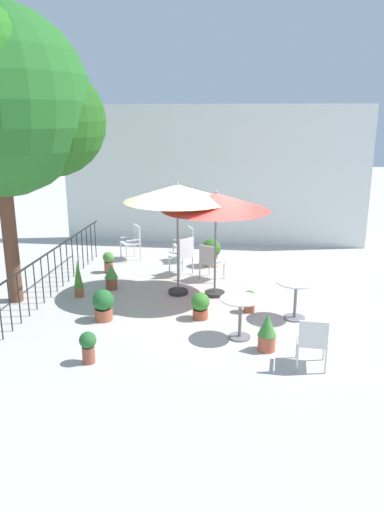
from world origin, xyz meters
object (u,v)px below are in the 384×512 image
cafe_table_0 (296,293)px  patio_chair_1 (133,240)px  patio_chair_0 (186,242)px  potted_plant_8 (267,332)px  potted_plant_1 (249,301)px  patio_umbrella_1 (216,202)px  potted_plant_5 (88,345)px  patio_chair_3 (312,339)px  potted_plant_0 (200,305)px  cafe_table_1 (240,310)px  potted_plant_7 (109,261)px  patio_chair_2 (210,260)px  patio_chair_4 (183,254)px  potted_plant_6 (78,278)px  patio_umbrella_0 (177,194)px  potted_plant_4 (103,304)px  potted_plant_2 (211,251)px  potted_plant_3 (111,275)px  shade_tree (0,101)px

cafe_table_0 → patio_chair_1: (-4.14, 3.70, 0.02)m
patio_chair_0 → potted_plant_8: size_ratio=1.42×
potted_plant_1 → patio_chair_0: bearing=117.2°
patio_umbrella_1 → potted_plant_8: (1.09, -2.56, -1.74)m
potted_plant_5 → patio_chair_3: bearing=4.4°
patio_chair_3 → potted_plant_0: 2.62m
cafe_table_0 → potted_plant_8: cafe_table_0 is taller
cafe_table_1 → potted_plant_8: (0.47, -0.44, -0.18)m
potted_plant_7 → patio_chair_2: bearing=-6.2°
patio_chair_4 → potted_plant_0: bearing=-74.9°
potted_plant_5 → potted_plant_6: bearing=112.4°
patio_chair_4 → cafe_table_1: bearing=-66.3°
cafe_table_0 → potted_plant_7: (-4.47, 2.43, -0.24)m
patio_umbrella_0 → potted_plant_6: bearing=-167.7°
potted_plant_4 → patio_umbrella_1: bearing=39.0°
potted_plant_1 → potted_plant_4: 2.92m
patio_chair_2 → patio_chair_4: size_ratio=0.91×
cafe_table_0 → potted_plant_4: size_ratio=1.24×
potted_plant_2 → patio_chair_0: bearing=152.0°
patio_chair_1 → potted_plant_1: patio_chair_1 is taller
patio_chair_4 → potted_plant_7: size_ratio=1.81×
patio_chair_4 → potted_plant_0: 2.77m
cafe_table_0 → potted_plant_6: potted_plant_6 is taller
potted_plant_5 → potted_plant_8: 2.97m
patio_umbrella_0 → potted_plant_7: (-1.99, 1.32, -1.95)m
patio_chair_1 → potted_plant_6: patio_chair_1 is taller
patio_chair_4 → patio_chair_0: bearing=94.6°
patio_umbrella_1 → potted_plant_6: bearing=-171.1°
potted_plant_2 → potted_plant_3: potted_plant_2 is taller
potted_plant_1 → potted_plant_8: 1.72m
shade_tree → potted_plant_1: 6.28m
shade_tree → patio_chair_4: bearing=33.4°
potted_plant_0 → potted_plant_1: potted_plant_0 is taller
patio_chair_4 → potted_plant_1: size_ratio=2.15×
shade_tree → patio_chair_2: size_ratio=6.76×
potted_plant_3 → potted_plant_4: size_ratio=0.99×
patio_umbrella_1 → potted_plant_7: 3.58m
patio_umbrella_1 → potted_plant_8: patio_umbrella_1 is taller
patio_chair_2 → patio_chair_3: size_ratio=1.03×
patio_chair_3 → patio_chair_4: size_ratio=0.88×
cafe_table_0 → cafe_table_1: cafe_table_0 is taller
potted_plant_1 → potted_plant_3: 3.31m
patio_umbrella_0 → cafe_table_1: (1.44, -2.13, -1.72)m
patio_chair_1 → potted_plant_0: (2.30, -3.93, -0.27)m
patio_umbrella_1 → potted_plant_6: patio_umbrella_1 is taller
potted_plant_2 → patio_chair_1: bearing=169.8°
shade_tree → patio_chair_1: shade_tree is taller
patio_chair_1 → potted_plant_5: (0.71, -5.94, -0.25)m
potted_plant_3 → potted_plant_5: bearing=-79.9°
patio_chair_1 → patio_chair_2: size_ratio=1.08×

